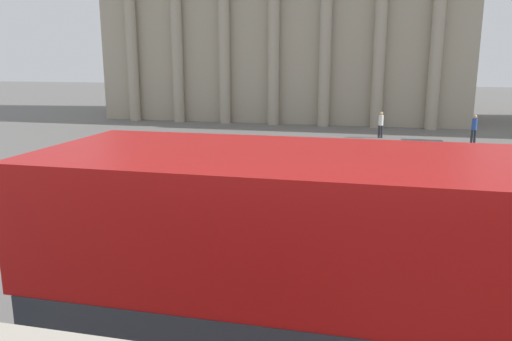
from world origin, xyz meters
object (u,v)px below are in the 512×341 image
at_px(plaza_building_left, 288,11).
at_px(double_decker_bus, 510,325).
at_px(pedestrian_white, 381,123).
at_px(pedestrian_blue, 474,127).
at_px(car_black, 425,156).

bearing_deg(plaza_building_left, double_decker_bus, -76.69).
bearing_deg(pedestrian_white, plaza_building_left, 99.54).
xyz_separation_m(double_decker_bus, plaza_building_left, (-9.43, 39.87, 6.98)).
height_order(double_decker_bus, pedestrian_blue, double_decker_bus).
bearing_deg(pedestrian_white, car_black, -104.96).
bearing_deg(car_black, pedestrian_blue, -156.53).
height_order(plaza_building_left, pedestrian_blue, plaza_building_left).
distance_m(double_decker_bus, car_black, 18.72).
bearing_deg(plaza_building_left, pedestrian_blue, -42.76).
xyz_separation_m(double_decker_bus, car_black, (0.85, 18.63, -1.56)).
bearing_deg(double_decker_bus, plaza_building_left, 105.63).
distance_m(plaza_building_left, car_black, 25.09).
distance_m(car_black, pedestrian_white, 9.96).
bearing_deg(plaza_building_left, car_black, -64.16).
xyz_separation_m(car_black, pedestrian_white, (-1.97, 9.76, 0.29)).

